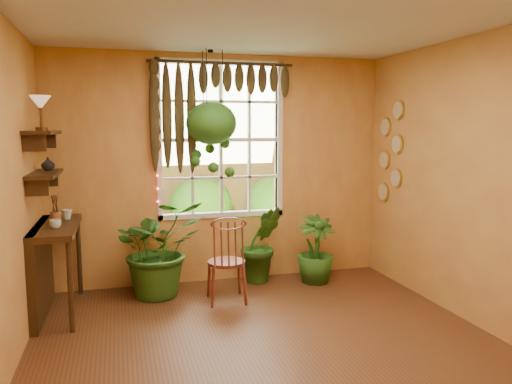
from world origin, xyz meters
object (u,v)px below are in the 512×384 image
(hanging_basket, at_px, (211,128))
(potted_plant_left, at_px, (159,248))
(counter_ledge, at_px, (46,260))
(potted_plant_mid, at_px, (261,244))
(windsor_chair, at_px, (227,273))

(hanging_basket, bearing_deg, potted_plant_left, -167.52)
(counter_ledge, distance_m, potted_plant_left, 1.15)
(counter_ledge, distance_m, potted_plant_mid, 2.39)
(potted_plant_mid, height_order, hanging_basket, hanging_basket)
(potted_plant_left, relative_size, hanging_basket, 0.75)
(hanging_basket, bearing_deg, counter_ledge, -167.32)
(potted_plant_mid, xyz_separation_m, hanging_basket, (-0.60, -0.05, 1.39))
(counter_ledge, bearing_deg, potted_plant_left, 12.79)
(potted_plant_left, xyz_separation_m, potted_plant_mid, (1.22, 0.19, -0.08))
(windsor_chair, distance_m, potted_plant_mid, 0.82)
(windsor_chair, distance_m, potted_plant_left, 0.81)
(potted_plant_left, height_order, hanging_basket, hanging_basket)
(potted_plant_left, distance_m, potted_plant_mid, 1.24)
(counter_ledge, height_order, potted_plant_left, potted_plant_left)
(counter_ledge, bearing_deg, windsor_chair, -4.65)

